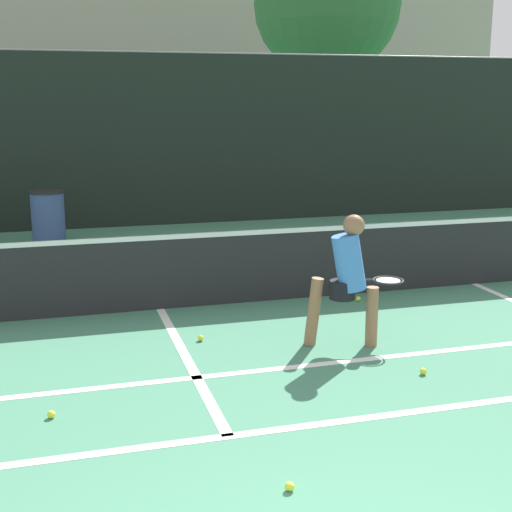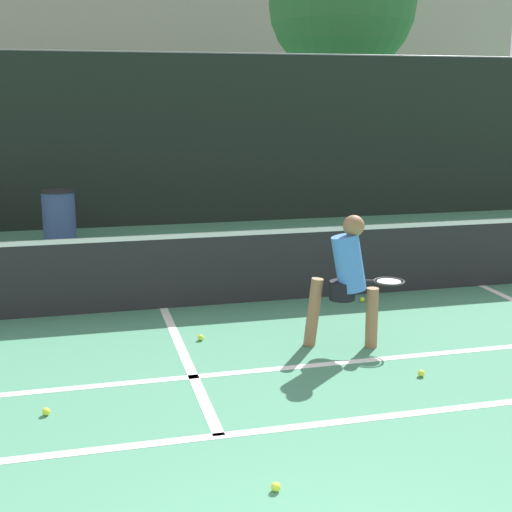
# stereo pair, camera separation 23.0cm
# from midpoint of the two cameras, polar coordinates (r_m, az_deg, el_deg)

# --- Properties ---
(court_baseline_near) EXTENTS (11.00, 0.10, 0.01)m
(court_baseline_near) POSITION_cam_midpoint_polar(r_m,az_deg,el_deg) (5.79, -3.42, -14.20)
(court_baseline_near) COLOR white
(court_baseline_near) RESTS_ON ground
(court_service_line) EXTENTS (8.25, 0.10, 0.01)m
(court_service_line) POSITION_cam_midpoint_polar(r_m,az_deg,el_deg) (6.91, -5.73, -9.64)
(court_service_line) COLOR white
(court_service_line) RESTS_ON ground
(court_center_mark) EXTENTS (0.10, 3.59, 0.01)m
(court_center_mark) POSITION_cam_midpoint_polar(r_m,az_deg,el_deg) (7.41, -6.49, -8.10)
(court_center_mark) COLOR white
(court_center_mark) RESTS_ON ground
(net) EXTENTS (11.09, 0.09, 1.07)m
(net) POSITION_cam_midpoint_polar(r_m,az_deg,el_deg) (8.97, -8.50, -1.09)
(net) COLOR slate
(net) RESTS_ON ground
(fence_back) EXTENTS (24.00, 0.06, 3.50)m
(fence_back) POSITION_cam_midpoint_polar(r_m,az_deg,el_deg) (14.78, -11.85, 8.98)
(fence_back) COLOR black
(fence_back) RESTS_ON ground
(player_practicing) EXTENTS (1.17, 0.45, 1.43)m
(player_practicing) POSITION_cam_midpoint_polar(r_m,az_deg,el_deg) (7.56, 6.49, -1.52)
(player_practicing) COLOR #8C6042
(player_practicing) RESTS_ON ground
(tennis_ball_scattered_0) EXTENTS (0.07, 0.07, 0.07)m
(tennis_ball_scattered_0) POSITION_cam_midpoint_polar(r_m,az_deg,el_deg) (7.10, 12.32, -9.01)
(tennis_ball_scattered_0) COLOR #D1E033
(tennis_ball_scattered_0) RESTS_ON ground
(tennis_ball_scattered_4) EXTENTS (0.07, 0.07, 0.07)m
(tennis_ball_scattered_4) POSITION_cam_midpoint_polar(r_m,az_deg,el_deg) (9.41, 7.49, -3.42)
(tennis_ball_scattered_4) COLOR #D1E033
(tennis_ball_scattered_4) RESTS_ON ground
(tennis_ball_scattered_6) EXTENTS (0.07, 0.07, 0.07)m
(tennis_ball_scattered_6) POSITION_cam_midpoint_polar(r_m,az_deg,el_deg) (7.88, -5.30, -6.56)
(tennis_ball_scattered_6) COLOR #D1E033
(tennis_ball_scattered_6) RESTS_ON ground
(tennis_ball_scattered_7) EXTENTS (0.07, 0.07, 0.07)m
(tennis_ball_scattered_7) POSITION_cam_midpoint_polar(r_m,az_deg,el_deg) (5.08, 1.35, -17.96)
(tennis_ball_scattered_7) COLOR #D1E033
(tennis_ball_scattered_7) RESTS_ON ground
(tennis_ball_scattered_9) EXTENTS (0.07, 0.07, 0.07)m
(tennis_ball_scattered_9) POSITION_cam_midpoint_polar(r_m,az_deg,el_deg) (6.33, -17.08, -12.03)
(tennis_ball_scattered_9) COLOR #D1E033
(tennis_ball_scattered_9) RESTS_ON ground
(trash_bin) EXTENTS (0.62, 0.62, 0.96)m
(trash_bin) POSITION_cam_midpoint_polar(r_m,az_deg,el_deg) (13.56, -16.77, 3.02)
(trash_bin) COLOR #384C7F
(trash_bin) RESTS_ON ground
(parked_car) EXTENTS (1.71, 4.55, 1.43)m
(parked_car) POSITION_cam_midpoint_polar(r_m,az_deg,el_deg) (18.17, -13.32, 5.93)
(parked_car) COLOR silver
(parked_car) RESTS_ON ground
(tree_west) EXTENTS (4.09, 4.09, 7.19)m
(tree_west) POSITION_cam_midpoint_polar(r_m,az_deg,el_deg) (21.09, 5.38, 19.43)
(tree_west) COLOR brown
(tree_west) RESTS_ON ground
(building_far) EXTENTS (36.00, 2.40, 6.95)m
(building_far) POSITION_cam_midpoint_polar(r_m,az_deg,el_deg) (30.21, -14.33, 13.87)
(building_far) COLOR gray
(building_far) RESTS_ON ground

